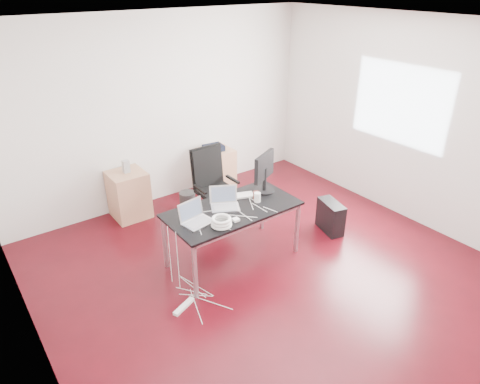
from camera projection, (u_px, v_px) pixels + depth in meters
room_shell at (273, 164)px, 4.57m from camera, size 5.00×5.00×5.00m
desk at (233, 212)px, 5.11m from camera, size 1.60×0.80×0.73m
office_chair at (213, 183)px, 5.99m from camera, size 0.48×0.50×1.08m
filing_cabinet_left at (129, 195)px, 6.22m from camera, size 0.50×0.50×0.70m
filing_cabinet_right at (216, 169)px, 7.02m from camera, size 0.50×0.50×0.70m
pc_tower at (330, 217)px, 5.92m from camera, size 0.31×0.49×0.44m
wastebasket at (188, 201)px, 6.50m from camera, size 0.30×0.30×0.28m
power_strip at (184, 306)px, 4.61m from camera, size 0.30×0.17×0.04m
laptop_left at (196, 217)px, 4.78m from camera, size 0.37×0.30×0.23m
laptop_right at (225, 202)px, 5.10m from camera, size 0.41×0.38×0.23m
monitor at (264, 171)px, 5.37m from camera, size 0.43×0.26×0.51m
keyboard at (236, 196)px, 5.34m from camera, size 0.46×0.29×0.02m
cup_white at (257, 197)px, 5.21m from camera, size 0.10×0.10×0.12m
cup_brown at (256, 195)px, 5.27m from camera, size 0.08×0.08×0.10m
cable_coil at (221, 222)px, 4.70m from camera, size 0.24×0.24×0.11m
power_adapter at (236, 220)px, 4.82m from camera, size 0.07×0.07×0.03m
speaker at (126, 166)px, 6.04m from camera, size 0.09×0.08×0.18m
navy_garment at (214, 148)px, 6.81m from camera, size 0.32×0.27×0.09m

